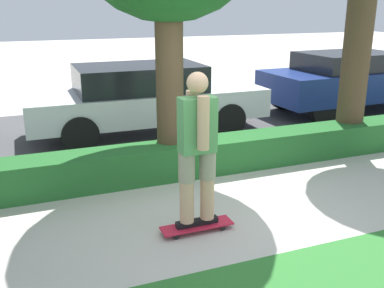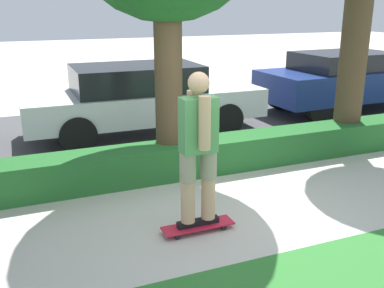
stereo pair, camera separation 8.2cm
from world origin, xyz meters
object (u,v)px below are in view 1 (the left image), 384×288
(parked_car_rear, at_px, (350,80))
(parked_car_middle, at_px, (145,97))
(skateboard, at_px, (197,226))
(skater_person, at_px, (197,147))

(parked_car_rear, bearing_deg, parked_car_middle, 178.15)
(skateboard, height_order, skater_person, skater_person)
(skater_person, bearing_deg, skateboard, 26.57)
(parked_car_middle, bearing_deg, skater_person, -97.38)
(skateboard, relative_size, parked_car_rear, 0.20)
(skateboard, distance_m, parked_car_middle, 4.39)
(parked_car_rear, bearing_deg, skateboard, -145.43)
(skater_person, relative_size, parked_car_middle, 0.38)
(parked_car_middle, bearing_deg, skateboard, -97.38)
(parked_car_middle, bearing_deg, parked_car_rear, 0.91)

